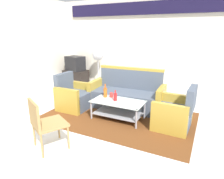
% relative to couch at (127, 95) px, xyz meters
% --- Properties ---
extents(ground_plane, '(14.00, 14.00, 0.00)m').
position_rel_couch_xyz_m(ground_plane, '(0.15, -1.32, -0.32)').
color(ground_plane, white).
extents(wall_back, '(6.52, 0.19, 2.80)m').
position_rel_couch_xyz_m(wall_back, '(0.15, 1.73, 1.16)').
color(wall_back, silver).
rests_on(wall_back, ground).
extents(rug, '(3.20, 2.03, 0.01)m').
position_rel_couch_xyz_m(rug, '(0.06, -0.62, -0.31)').
color(rug, brown).
rests_on(rug, ground).
extents(couch, '(1.83, 0.81, 0.96)m').
position_rel_couch_xyz_m(couch, '(0.00, 0.00, 0.00)').
color(couch, '#4C5666').
rests_on(couch, rug).
extents(armchair_left, '(0.70, 0.76, 0.85)m').
position_rel_couch_xyz_m(armchair_left, '(-1.13, -0.63, -0.03)').
color(armchair_left, '#4C5666').
rests_on(armchair_left, rug).
extents(armchair_right, '(0.72, 0.78, 0.85)m').
position_rel_couch_xyz_m(armchair_right, '(1.24, -0.58, -0.03)').
color(armchair_right, '#4C5666').
rests_on(armchair_right, rug).
extents(coffee_table, '(1.10, 0.60, 0.40)m').
position_rel_couch_xyz_m(coffee_table, '(0.09, -0.71, -0.04)').
color(coffee_table, silver).
rests_on(coffee_table, rug).
extents(bottle_red, '(0.07, 0.07, 0.23)m').
position_rel_couch_xyz_m(bottle_red, '(0.03, -0.71, 0.18)').
color(bottle_red, red).
rests_on(bottle_red, coffee_table).
extents(bottle_orange, '(0.08, 0.08, 0.30)m').
position_rel_couch_xyz_m(bottle_orange, '(-0.28, -0.60, 0.21)').
color(bottle_orange, '#D85919').
rests_on(bottle_orange, coffee_table).
extents(cup, '(0.08, 0.08, 0.10)m').
position_rel_couch_xyz_m(cup, '(-0.16, -0.53, 0.14)').
color(cup, red).
rests_on(cup, coffee_table).
extents(tv_stand, '(0.80, 0.50, 0.52)m').
position_rel_couch_xyz_m(tv_stand, '(-2.44, 1.23, -0.06)').
color(tv_stand, black).
rests_on(tv_stand, ground).
extents(television, '(0.68, 0.56, 0.48)m').
position_rel_couch_xyz_m(television, '(-2.44, 1.23, 0.44)').
color(television, black).
rests_on(television, tv_stand).
extents(pedestal_fan, '(0.36, 0.36, 1.27)m').
position_rel_couch_xyz_m(pedestal_fan, '(-1.56, 1.28, 0.70)').
color(pedestal_fan, '#2D2D33').
rests_on(pedestal_fan, ground).
extents(wicker_chair, '(0.65, 0.65, 0.84)m').
position_rel_couch_xyz_m(wicker_chair, '(-0.46, -2.27, 0.18)').
color(wicker_chair, '#AD844C').
rests_on(wicker_chair, ground).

